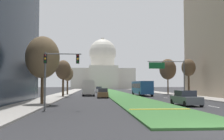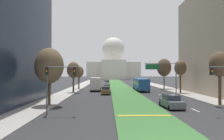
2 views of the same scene
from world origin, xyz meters
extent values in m
plane|color=#2B2B2D|center=(0.00, 67.60, 0.00)|extent=(297.44, 297.44, 0.00)
cube|color=#386B33|center=(0.00, 60.84, 0.07)|extent=(5.89, 121.68, 0.14)
cube|color=gold|center=(0.00, 9.53, 0.16)|extent=(5.30, 0.50, 0.04)
cube|color=silver|center=(6.74, 13.53, 0.00)|extent=(0.16, 2.40, 0.01)
cube|color=silver|center=(6.74, 22.88, 0.00)|extent=(0.16, 2.40, 0.01)
cube|color=silver|center=(6.74, 31.22, 0.00)|extent=(0.16, 2.40, 0.01)
cube|color=silver|center=(6.74, 46.01, 0.00)|extent=(0.16, 2.40, 0.01)
cube|color=silver|center=(6.74, 55.81, 0.00)|extent=(0.16, 2.40, 0.01)
cube|color=silver|center=(6.74, 58.54, 0.00)|extent=(0.16, 2.40, 0.01)
cube|color=silver|center=(6.74, 79.12, 0.00)|extent=(0.16, 2.40, 0.01)
cube|color=#9E9991|center=(-12.53, 54.08, 0.07)|extent=(4.00, 121.68, 0.15)
cube|color=#9E9991|center=(12.53, 54.08, 0.07)|extent=(4.00, 121.68, 0.15)
cube|color=beige|center=(0.00, 135.20, 5.52)|extent=(34.36, 22.22, 11.03)
cube|color=beige|center=(0.00, 122.09, 6.07)|extent=(15.12, 4.00, 12.14)
cylinder|color=beige|center=(0.00, 135.20, 14.43)|extent=(13.37, 13.37, 6.80)
sphere|color=beige|center=(0.00, 135.20, 20.52)|extent=(15.37, 15.37, 15.37)
cylinder|color=beige|center=(0.00, 135.20, 27.44)|extent=(1.80, 1.80, 3.00)
cylinder|color=#515456|center=(-10.03, 10.83, 2.60)|extent=(0.16, 0.16, 5.20)
cube|color=black|center=(-10.03, 10.83, 4.60)|extent=(0.28, 0.24, 0.84)
sphere|color=#510F0F|center=(-10.03, 10.69, 4.88)|extent=(0.18, 0.18, 0.18)
sphere|color=#F2A51E|center=(-10.03, 10.69, 4.60)|extent=(0.18, 0.18, 0.18)
sphere|color=#0F4219|center=(-10.03, 10.69, 4.32)|extent=(0.18, 0.18, 0.18)
cylinder|color=#515456|center=(-8.43, 10.83, 5.05)|extent=(3.20, 0.10, 0.10)
cube|color=black|center=(-7.15, 10.83, 4.60)|extent=(0.28, 0.24, 0.84)
sphere|color=#510F0F|center=(-7.15, 10.69, 4.88)|extent=(0.18, 0.18, 0.18)
sphere|color=#F2A51E|center=(-7.15, 10.69, 4.60)|extent=(0.18, 0.18, 0.18)
sphere|color=#0F4219|center=(-7.15, 10.69, 4.32)|extent=(0.18, 0.18, 0.18)
cylinder|color=#515456|center=(8.43, 10.30, 5.05)|extent=(3.20, 0.10, 0.10)
cube|color=black|center=(7.15, 10.30, 4.60)|extent=(0.28, 0.24, 0.84)
sphere|color=#510F0F|center=(7.15, 10.16, 4.88)|extent=(0.18, 0.18, 0.18)
sphere|color=#F2A51E|center=(7.15, 10.16, 4.60)|extent=(0.18, 0.18, 0.18)
sphere|color=#0F4219|center=(7.15, 10.16, 4.32)|extent=(0.18, 0.18, 0.18)
cylinder|color=#515456|center=(10.23, 31.73, 3.25)|extent=(0.20, 0.20, 6.50)
cylinder|color=#515456|center=(6.99, 31.73, 6.30)|extent=(6.49, 0.12, 0.12)
cube|color=#146033|center=(5.37, 31.68, 5.60)|extent=(2.80, 0.08, 1.10)
cylinder|color=#4C3823|center=(-11.42, 16.88, 2.08)|extent=(0.35, 0.35, 4.17)
ellipsoid|color=brown|center=(-11.42, 16.88, 5.35)|extent=(3.79, 3.79, 4.74)
cylinder|color=#4C3823|center=(11.35, 16.65, 2.36)|extent=(0.40, 0.40, 4.72)
ellipsoid|color=brown|center=(11.35, 16.65, 5.57)|extent=(2.71, 2.71, 3.39)
cylinder|color=#4C3823|center=(-11.13, 35.13, 2.04)|extent=(0.37, 0.37, 4.09)
ellipsoid|color=brown|center=(-11.13, 35.13, 4.97)|extent=(2.81, 2.81, 3.52)
cylinder|color=#4C3823|center=(11.77, 33.66, 2.31)|extent=(0.34, 0.34, 4.62)
ellipsoid|color=brown|center=(11.77, 33.66, 5.41)|extent=(2.52, 2.52, 3.15)
cylinder|color=#4C3823|center=(-11.28, 45.05, 1.93)|extent=(0.36, 0.36, 3.86)
ellipsoid|color=brown|center=(-11.28, 45.05, 4.65)|extent=(2.51, 2.51, 3.14)
cylinder|color=#4C3823|center=(11.20, 44.88, 2.29)|extent=(0.28, 0.28, 4.57)
ellipsoid|color=brown|center=(11.20, 44.88, 5.75)|extent=(3.75, 3.75, 4.69)
cube|color=#4C5156|center=(4.31, 14.88, 0.61)|extent=(2.16, 4.60, 0.79)
cube|color=#282D38|center=(4.30, 15.06, 1.33)|extent=(1.80, 2.25, 0.65)
cylinder|color=black|center=(5.29, 13.14, 0.32)|extent=(0.26, 0.65, 0.64)
cylinder|color=black|center=(3.54, 13.03, 0.32)|extent=(0.26, 0.65, 0.64)
cylinder|color=black|center=(5.08, 16.73, 0.32)|extent=(0.26, 0.65, 0.64)
cylinder|color=black|center=(3.34, 16.63, 0.32)|extent=(0.26, 0.65, 0.64)
cube|color=brown|center=(-4.00, 32.08, 0.61)|extent=(2.00, 4.70, 0.79)
cube|color=#282D38|center=(-4.00, 31.89, 1.33)|extent=(1.68, 2.29, 0.64)
cylinder|color=black|center=(-4.73, 33.98, 0.32)|extent=(0.25, 0.65, 0.64)
cylinder|color=black|center=(-3.09, 33.90, 0.32)|extent=(0.25, 0.65, 0.64)
cylinder|color=black|center=(-4.90, 30.25, 0.32)|extent=(0.25, 0.65, 0.64)
cylinder|color=black|center=(-3.26, 30.18, 0.32)|extent=(0.25, 0.65, 0.64)
cube|color=silver|center=(-6.88, 46.49, 0.64)|extent=(2.06, 4.36, 0.83)
cube|color=#282D38|center=(-6.89, 46.32, 1.39)|extent=(1.72, 2.13, 0.68)
cylinder|color=black|center=(-7.62, 48.21, 0.32)|extent=(0.26, 0.65, 0.64)
cylinder|color=black|center=(-5.96, 48.12, 0.32)|extent=(0.26, 0.65, 0.64)
cylinder|color=black|center=(-7.81, 44.85, 0.32)|extent=(0.26, 0.65, 0.64)
cylinder|color=black|center=(-6.14, 44.76, 0.32)|extent=(0.26, 0.65, 0.64)
cube|color=#BCBCC1|center=(-3.95, 62.85, 0.62)|extent=(1.84, 4.58, 0.80)
cube|color=#282D38|center=(-3.95, 62.67, 1.35)|extent=(1.60, 2.20, 0.66)
cylinder|color=black|center=(-4.75, 64.69, 0.32)|extent=(0.23, 0.64, 0.64)
cylinder|color=black|center=(-3.11, 64.67, 0.32)|extent=(0.23, 0.64, 0.64)
cylinder|color=black|center=(-4.78, 61.03, 0.32)|extent=(0.23, 0.64, 0.64)
cylinder|color=black|center=(-3.15, 61.01, 0.32)|extent=(0.23, 0.64, 0.64)
cube|color=#4C5156|center=(-6.55, 42.36, 1.45)|extent=(2.30, 2.00, 2.20)
cube|color=silver|center=(-6.55, 39.16, 1.80)|extent=(2.30, 4.40, 2.80)
cylinder|color=black|center=(-7.60, 42.36, 0.45)|extent=(0.30, 0.90, 0.90)
cylinder|color=black|center=(-5.50, 42.36, 0.45)|extent=(0.30, 0.90, 0.90)
cylinder|color=black|center=(-7.60, 38.06, 0.45)|extent=(0.30, 0.90, 0.90)
cylinder|color=black|center=(-5.50, 38.06, 0.45)|extent=(0.30, 0.90, 0.90)
cube|color=#1E4C8C|center=(4.31, 40.27, 1.70)|extent=(2.50, 11.00, 2.50)
cube|color=#232833|center=(4.31, 40.27, 2.05)|extent=(2.52, 10.12, 0.90)
cylinder|color=black|center=(5.46, 35.97, 0.50)|extent=(0.32, 1.00, 1.00)
cylinder|color=black|center=(3.16, 35.97, 0.50)|extent=(0.32, 1.00, 1.00)
cylinder|color=black|center=(5.46, 44.17, 0.50)|extent=(0.32, 1.00, 1.00)
cylinder|color=black|center=(3.16, 44.17, 0.50)|extent=(0.32, 1.00, 1.00)
camera|label=1|loc=(-5.83, -12.74, 2.29)|focal=41.74mm
camera|label=2|loc=(-3.61, -12.05, 4.49)|focal=34.76mm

